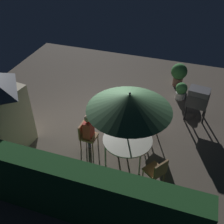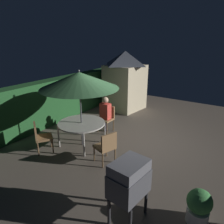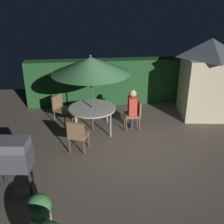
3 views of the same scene
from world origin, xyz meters
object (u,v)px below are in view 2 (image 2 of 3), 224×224
Objects in this scene: patio_umbrella at (79,80)px; person_in_red at (105,110)px; patio_table at (82,124)px; chair_toward_hedge at (106,146)px; garden_shed at (125,80)px; chair_far_side at (41,136)px; bbq_grill at (129,180)px; potted_plant_by_shed at (199,206)px; chair_near_shed at (107,117)px.

person_in_red is (1.21, -0.04, -1.24)m from patio_umbrella.
chair_toward_hedge is at bearing -110.06° from patio_table.
chair_far_side is (-4.80, -0.02, -0.80)m from garden_shed.
patio_umbrella reaches higher than patio_table.
patio_umbrella is 3.32m from bbq_grill.
patio_umbrella is at bearing 73.03° from potted_plant_by_shed.
patio_table is 1.57× the size of chair_toward_hedge.
potted_plant_by_shed is 0.54× the size of person_in_red.
chair_toward_hedge reaches higher than potted_plant_by_shed.
garden_shed is 4.86m from chair_far_side.
bbq_grill is at bearing -139.18° from person_in_red.
garden_shed is 1.12× the size of patio_umbrella.
garden_shed is 2.06× the size of person_in_red.
potted_plant_by_shed is 4.33m from person_in_red.
chair_toward_hedge is (0.54, -1.89, 0.00)m from chair_far_side.
person_in_red is (2.33, 3.63, 0.43)m from potted_plant_by_shed.
patio_umbrella reaches higher than chair_toward_hedge.
patio_table is 2.08× the size of potted_plant_by_shed.
potted_plant_by_shed is (-1.12, -3.67, -0.33)m from patio_table.
chair_near_shed is 2.10m from chair_toward_hedge.
patio_table is 1.31m from chair_near_shed.
bbq_grill is 1.77× the size of potted_plant_by_shed.
garden_shed is 2.76m from person_in_red.
chair_toward_hedge is at bearing 74.60° from potted_plant_by_shed.
chair_far_side is at bearing 77.14° from bbq_grill.
garden_shed reaches higher than chair_toward_hedge.
patio_umbrella is 2.57× the size of chair_far_side.
chair_toward_hedge is (1.29, 1.37, -0.33)m from bbq_grill.
bbq_grill is 3.97m from chair_near_shed.
chair_near_shed is 0.71× the size of person_in_red.
garden_shed is 3.94m from patio_umbrella.
chair_toward_hedge is 1.32× the size of potted_plant_by_shed.
patio_table reaches higher than potted_plant_by_shed.
garden_shed is 6.66m from potted_plant_by_shed.
chair_far_side is 2.33m from person_in_red.
patio_umbrella is at bearing 0.00° from patio_table.
garden_shed reaches higher than chair_far_side.
chair_near_shed is at bearing -1.69° from patio_umbrella.
patio_table is at bearing -169.51° from garden_shed.
bbq_grill is (-5.54, -3.28, -0.47)m from garden_shed.
chair_far_side is 1.97m from chair_toward_hedge.
chair_toward_hedge is at bearing -73.98° from chair_far_side.
chair_near_shed is at bearing 34.00° from chair_toward_hedge.
patio_umbrella is at bearing 178.31° from person_in_red.
person_in_red is at bearing 40.82° from bbq_grill.
person_in_red reaches higher than bbq_grill.
bbq_grill reaches higher than chair_near_shed.
potted_plant_by_shed is (-2.42, -3.63, -0.17)m from chair_near_shed.
chair_toward_hedge is 2.05m from person_in_red.
chair_far_side is (-0.99, 0.68, -1.50)m from patio_umbrella.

